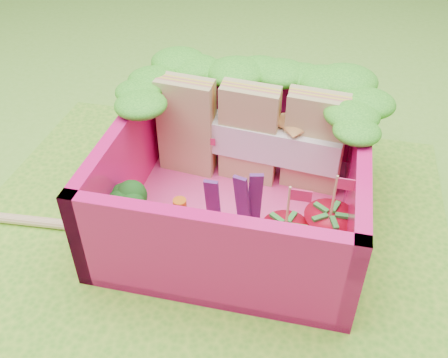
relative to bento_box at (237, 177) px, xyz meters
The scene contains 13 objects.
ground 0.46m from the bento_box, 114.47° to the right, with size 14.00×14.00×0.00m, color #74BD35.
placemat 0.45m from the bento_box, 114.47° to the right, with size 2.60×2.60×0.03m, color #58AE27.
bento_floor 0.25m from the bento_box, ahead, with size 1.30×1.30×0.05m, color #F03D89.
bento_box is the anchor object (origin of this frame).
lettuce_ruffle 0.57m from the bento_box, 90.00° to the left, with size 1.43×0.76×0.11m.
sandwich_stack 0.33m from the bento_box, 88.97° to the left, with size 1.09×0.28×0.59m.
broccoli 0.58m from the bento_box, 148.08° to the right, with size 0.32×0.32×0.26m.
carrot_sticks 0.43m from the bento_box, 130.25° to the right, with size 0.12×0.19×0.28m.
purple_wedges 0.16m from the bento_box, 78.80° to the right, with size 0.27×0.13×0.38m.
strawberry_left 0.45m from the bento_box, 46.79° to the right, with size 0.23×0.23×0.47m.
strawberry_right 0.56m from the bento_box, 24.16° to the right, with size 0.25×0.25×0.49m.
snap_peas 0.49m from the bento_box, 29.85° to the right, with size 0.64×0.54×0.05m.
chopsticks 1.34m from the bento_box, 165.12° to the right, with size 2.26×0.23×0.05m.
Camera 1 is at (0.54, -1.72, 1.95)m, focal length 40.00 mm.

